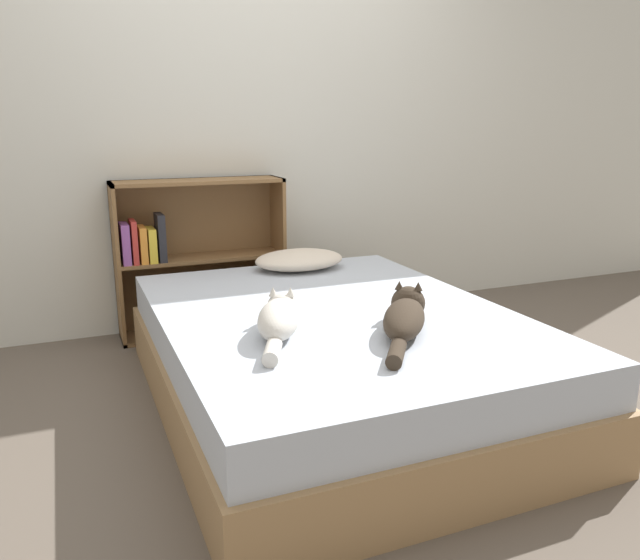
{
  "coord_description": "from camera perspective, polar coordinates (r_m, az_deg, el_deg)",
  "views": [
    {
      "loc": [
        -1.02,
        -2.3,
        1.19
      ],
      "look_at": [
        0.0,
        0.15,
        0.52
      ],
      "focal_mm": 35.0,
      "sensor_mm": 36.0,
      "label": 1
    }
  ],
  "objects": [
    {
      "name": "bed",
      "position": [
        2.71,
        1.19,
        -7.1
      ],
      "size": [
        1.45,
        1.93,
        0.42
      ],
      "color": "#99754C",
      "rests_on": "ground_plane"
    },
    {
      "name": "wall_back",
      "position": [
        3.77,
        -7.17,
        15.08
      ],
      "size": [
        8.0,
        0.06,
        2.5
      ],
      "color": "silver",
      "rests_on": "ground_plane"
    },
    {
      "name": "pillow",
      "position": [
        3.36,
        -1.91,
        1.87
      ],
      "size": [
        0.49,
        0.34,
        0.11
      ],
      "color": "beige",
      "rests_on": "bed"
    },
    {
      "name": "cat_dark",
      "position": [
        2.39,
        7.76,
        -3.29
      ],
      "size": [
        0.42,
        0.54,
        0.16
      ],
      "rotation": [
        0.0,
        0.0,
        0.96
      ],
      "color": "#33281E",
      "rests_on": "bed"
    },
    {
      "name": "bookshelf",
      "position": [
        3.64,
        -11.6,
        2.35
      ],
      "size": [
        0.94,
        0.26,
        0.88
      ],
      "color": "brown",
      "rests_on": "ground_plane"
    },
    {
      "name": "ground_plane",
      "position": [
        2.79,
        1.17,
        -11.02
      ],
      "size": [
        8.0,
        8.0,
        0.0
      ],
      "primitive_type": "plane",
      "color": "brown"
    },
    {
      "name": "cat_light",
      "position": [
        2.34,
        -3.77,
        -3.49
      ],
      "size": [
        0.3,
        0.5,
        0.15
      ],
      "rotation": [
        0.0,
        0.0,
        1.15
      ],
      "color": "beige",
      "rests_on": "bed"
    }
  ]
}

